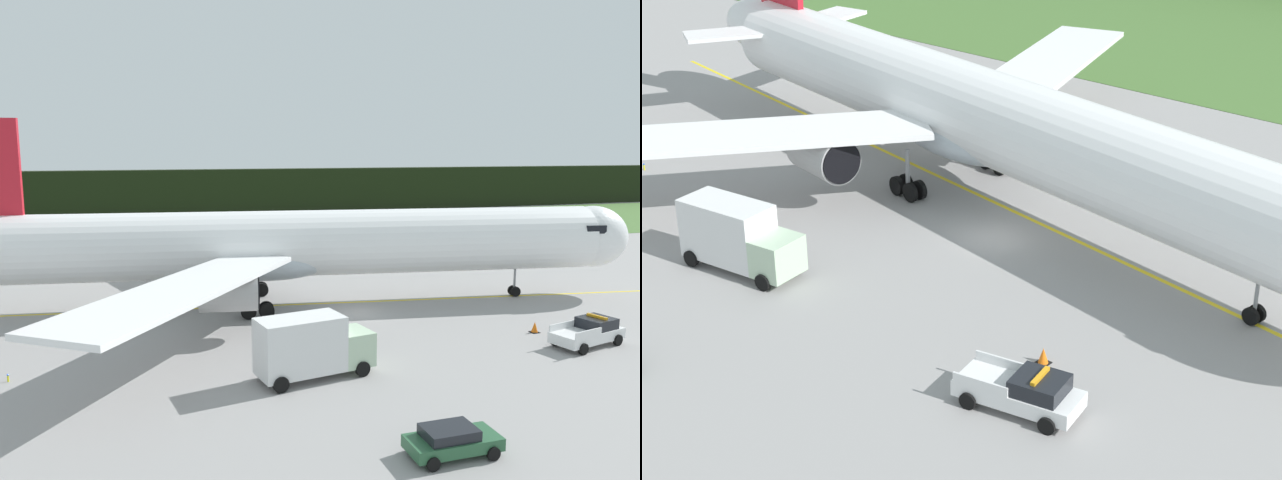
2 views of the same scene
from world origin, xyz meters
TOP-DOWN VIEW (x-y plane):
  - ground at (0.00, 0.00)m, footprint 320.00×320.00m
  - taxiway_centerline_main at (-3.71, 4.03)m, footprint 81.08×14.13m
  - airliner at (-4.32, 4.13)m, footprint 61.45×45.85m
  - ops_pickup_truck at (11.80, -12.29)m, footprint 5.62×3.21m
  - catering_truck at (-7.59, -11.88)m, footprint 7.07×3.52m
  - apron_cone at (10.21, -8.83)m, footprint 0.62×0.62m
  - taxiway_edge_light_west at (-23.98, -7.07)m, footprint 0.12×0.12m

SIDE VIEW (x-z plane):
  - ground at x=0.00m, z-range 0.00..0.00m
  - taxiway_centerline_main at x=-3.71m, z-range 0.00..0.01m
  - taxiway_edge_light_west at x=-23.98m, z-range 0.02..0.48m
  - apron_cone at x=10.21m, z-range -0.01..0.76m
  - ops_pickup_truck at x=11.80m, z-range -0.07..1.87m
  - catering_truck at x=-7.59m, z-range 0.00..3.80m
  - airliner at x=-4.32m, z-range -2.55..12.80m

